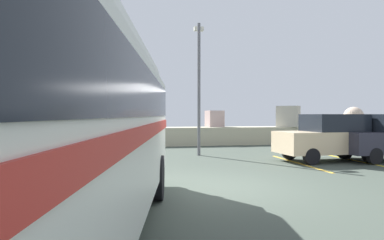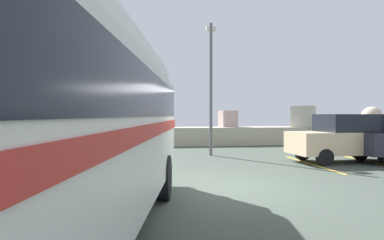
% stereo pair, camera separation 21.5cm
% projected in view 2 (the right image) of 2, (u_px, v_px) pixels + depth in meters
% --- Properties ---
extents(ground, '(32.00, 26.00, 0.02)m').
position_uv_depth(ground, '(230.00, 189.00, 8.19)').
color(ground, '#3C463D').
extents(breakwater, '(31.36, 2.07, 2.42)m').
position_uv_depth(breakwater, '(186.00, 134.00, 19.91)').
color(breakwater, '#B2AD90').
rests_on(breakwater, ground).
extents(vintage_coach, '(3.74, 8.86, 3.70)m').
position_uv_depth(vintage_coach, '(62.00, 100.00, 4.48)').
color(vintage_coach, black).
rests_on(vintage_coach, ground).
extents(parked_car_nearest, '(4.20, 1.95, 1.86)m').
position_uv_depth(parked_car_nearest, '(344.00, 137.00, 12.74)').
color(parked_car_nearest, black).
rests_on(parked_car_nearest, ground).
extents(lamp_post, '(0.44, 0.78, 5.99)m').
position_uv_depth(lamp_post, '(211.00, 81.00, 14.85)').
color(lamp_post, '#5B5B60').
rests_on(lamp_post, ground).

